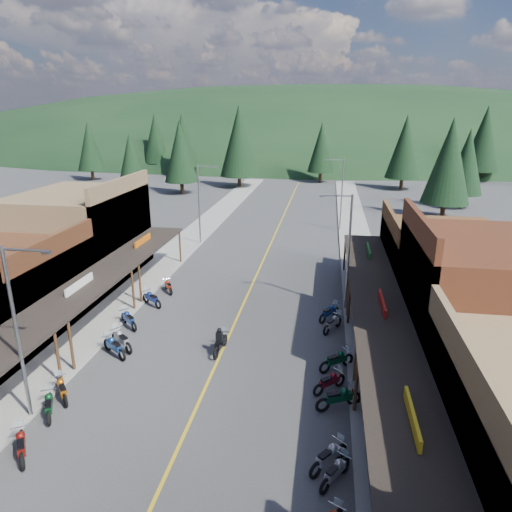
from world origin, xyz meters
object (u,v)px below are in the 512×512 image
at_px(bike_east_5, 329,456).
at_px(pine_5, 484,139).
at_px(shop_west_3, 82,235).
at_px(bike_east_8, 337,359).
at_px(shop_west_2, 4,292).
at_px(bike_west_5, 49,404).
at_px(bike_east_7, 329,381).
at_px(bike_west_4, 21,444).
at_px(shop_east_3, 440,264).
at_px(streetlight_2, 347,247).
at_px(pine_2, 239,141).
at_px(pine_8, 131,163).
at_px(pine_3, 321,147).
at_px(bike_east_9, 333,322).
at_px(pine_4, 405,147).
at_px(bike_west_6, 62,388).
at_px(shop_east_2, 484,306).
at_px(bike_west_10, 152,298).
at_px(bike_west_7, 114,346).
at_px(pine_7, 156,138).
at_px(pine_0, 89,146).
at_px(pine_10, 180,151).
at_px(streetlight_0, 19,328).
at_px(bike_east_6, 339,397).
at_px(bike_east_10, 329,312).
at_px(bike_east_4, 335,471).
at_px(pedestrian_east_a, 374,389).
at_px(pine_9, 467,162).
at_px(pine_1, 182,140).
at_px(bike_west_8, 121,339).
at_px(bike_west_9, 129,318).
at_px(streetlight_1, 200,201).
at_px(streetlight_3, 341,191).
at_px(bike_west_11, 168,286).
at_px(pine_11, 449,161).
at_px(pedestrian_east_b, 351,270).
at_px(rider_on_bike, 220,342).

bearing_deg(bike_east_5, pine_5, 110.31).
bearing_deg(shop_west_3, bike_east_8, -28.94).
relative_size(shop_west_2, bike_west_5, 5.36).
bearing_deg(bike_east_7, bike_west_4, -105.68).
height_order(shop_east_3, streetlight_2, streetlight_2).
relative_size(pine_2, pine_8, 1.40).
distance_m(shop_west_3, pine_3, 57.59).
height_order(bike_east_7, bike_east_9, bike_east_9).
xyz_separation_m(shop_west_2, pine_4, (31.75, 58.30, 4.70)).
relative_size(shop_west_2, bike_west_6, 5.35).
distance_m(shop_east_2, bike_west_10, 20.84).
bearing_deg(bike_west_7, pine_7, 54.16).
distance_m(pine_4, bike_west_4, 72.64).
bearing_deg(bike_west_6, pine_7, 66.39).
height_order(shop_west_3, bike_east_8, shop_west_3).
distance_m(pine_0, pine_7, 16.14).
distance_m(pine_7, pine_10, 29.53).
bearing_deg(streetlight_0, bike_east_6, 11.65).
height_order(pine_4, bike_west_4, pine_4).
bearing_deg(pine_3, bike_east_10, -88.08).
relative_size(bike_east_4, pedestrian_east_a, 1.10).
relative_size(pine_9, pedestrian_east_a, 6.27).
distance_m(pine_5, pine_9, 28.84).
xyz_separation_m(pine_1, bike_west_8, (18.26, -69.57, -6.59)).
relative_size(streetlight_0, bike_west_9, 3.73).
height_order(pine_3, bike_east_4, pine_3).
bearing_deg(pine_3, streetlight_0, -98.65).
distance_m(pine_9, bike_east_5, 55.31).
xyz_separation_m(streetlight_0, bike_east_10, (12.95, 12.12, -3.87)).
distance_m(streetlight_1, bike_west_5, 27.99).
bearing_deg(streetlight_3, bike_west_11, -121.73).
height_order(pine_3, pine_11, pine_11).
bearing_deg(pine_3, bike_west_4, -97.61).
xyz_separation_m(streetlight_0, pine_0, (-33.05, 68.00, 2.02)).
relative_size(pine_7, pedestrian_east_b, 6.65).
bearing_deg(bike_west_8, shop_east_2, -47.68).
height_order(streetlight_1, bike_west_7, streetlight_1).
height_order(shop_west_2, pine_8, pine_8).
distance_m(streetlight_1, pedestrian_east_a, 29.27).
bearing_deg(shop_east_2, bike_east_6, -145.98).
distance_m(shop_east_2, rider_on_bike, 14.15).
xyz_separation_m(shop_west_2, bike_east_7, (19.81, -3.59, -1.96)).
xyz_separation_m(shop_west_2, bike_west_11, (7.77, 7.38, -2.00)).
height_order(pine_8, bike_west_4, pine_8).
distance_m(shop_east_3, bike_west_8, 22.40).
distance_m(streetlight_3, bike_west_11, 24.91).
bearing_deg(bike_east_9, pine_7, 148.44).
distance_m(pine_5, pine_11, 36.78).
bearing_deg(bike_east_5, pine_7, 154.43).
distance_m(bike_east_8, bike_east_9, 4.45).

